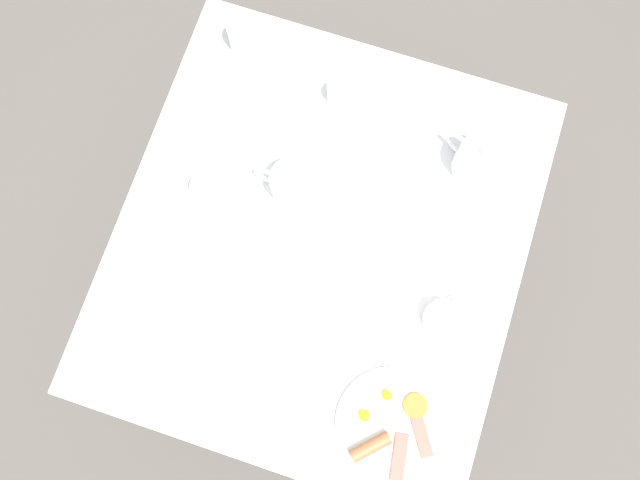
{
  "coord_description": "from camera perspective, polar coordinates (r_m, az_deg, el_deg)",
  "views": [
    {
      "loc": [
        -0.29,
        -0.1,
        2.23
      ],
      "look_at": [
        0.0,
        0.0,
        0.76
      ],
      "focal_mm": 35.0,
      "sensor_mm": 36.0,
      "label": 1
    }
  ],
  "objects": [
    {
      "name": "ground_plane",
      "position": [
        2.25,
        -0.0,
        -3.92
      ],
      "size": [
        8.0,
        8.0,
        0.0
      ],
      "primitive_type": "plane",
      "color": "#4C4742"
    },
    {
      "name": "table",
      "position": [
        1.59,
        -0.0,
        -0.65
      ],
      "size": [
        1.08,
        0.98,
        0.74
      ],
      "color": "silver",
      "rests_on": "ground_plane"
    },
    {
      "name": "breakfast_plate",
      "position": [
        1.5,
        6.47,
        -16.52
      ],
      "size": [
        0.27,
        0.27,
        0.04
      ],
      "color": "white",
      "rests_on": "table"
    },
    {
      "name": "teapot_near",
      "position": [
        1.51,
        -2.52,
        5.07
      ],
      "size": [
        0.11,
        0.2,
        0.13
      ],
      "rotation": [
        0.0,
        0.0,
        4.68
      ],
      "color": "white",
      "rests_on": "table"
    },
    {
      "name": "teapot_far",
      "position": [
        1.57,
        14.18,
        7.12
      ],
      "size": [
        0.11,
        0.19,
        0.13
      ],
      "rotation": [
        0.0,
        0.0,
        4.26
      ],
      "color": "white",
      "rests_on": "table"
    },
    {
      "name": "teacup_with_saucer_left",
      "position": [
        1.5,
        10.95,
        -6.99
      ],
      "size": [
        0.16,
        0.16,
        0.06
      ],
      "color": "white",
      "rests_on": "table"
    },
    {
      "name": "water_glass_tall",
      "position": [
        1.68,
        -7.06,
        18.04
      ],
      "size": [
        0.07,
        0.07,
        0.1
      ],
      "color": "white",
      "rests_on": "table"
    },
    {
      "name": "water_glass_short",
      "position": [
        1.55,
        -12.15,
        7.25
      ],
      "size": [
        0.07,
        0.07,
        0.13
      ],
      "color": "white",
      "rests_on": "table"
    },
    {
      "name": "wine_glass_spare",
      "position": [
        1.53,
        -10.12,
        4.35
      ],
      "size": [
        0.07,
        0.07,
        0.1
      ],
      "color": "white",
      "rests_on": "table"
    },
    {
      "name": "creamer_jug",
      "position": [
        1.61,
        1.62,
        13.33
      ],
      "size": [
        0.08,
        0.05,
        0.06
      ],
      "color": "white",
      "rests_on": "table"
    },
    {
      "name": "fork_by_plate",
      "position": [
        1.54,
        -14.88,
        -11.07
      ],
      "size": [
        0.16,
        0.08,
        0.0
      ],
      "rotation": [
        0.0,
        0.0,
        5.14
      ],
      "color": "silver",
      "rests_on": "table"
    },
    {
      "name": "knife_by_plate",
      "position": [
        1.5,
        -0.51,
        -5.89
      ],
      "size": [
        0.1,
        0.2,
        0.0
      ],
      "rotation": [
        0.0,
        0.0,
        2.71
      ],
      "color": "silver",
      "rests_on": "table"
    },
    {
      "name": "spoon_for_tea",
      "position": [
        1.53,
        7.26,
        -1.62
      ],
      "size": [
        0.08,
        0.13,
        0.0
      ],
      "rotation": [
        0.0,
        0.0,
        5.78
      ],
      "color": "silver",
      "rests_on": "table"
    }
  ]
}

